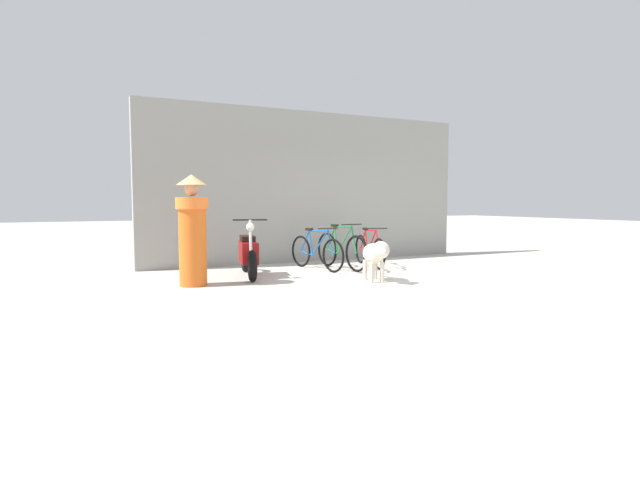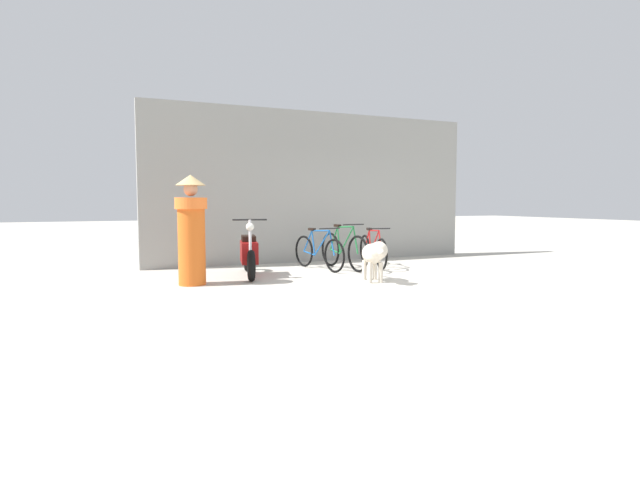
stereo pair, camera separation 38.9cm
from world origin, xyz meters
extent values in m
plane|color=#B7B2A5|center=(0.00, 0.00, 0.00)|extent=(60.00, 60.00, 0.00)
cube|color=gray|center=(0.00, 3.13, 1.64)|extent=(7.49, 0.20, 3.28)
torus|color=black|center=(-0.43, 1.27, 0.32)|extent=(0.16, 0.63, 0.63)
torus|color=black|center=(-0.63, 2.31, 0.32)|extent=(0.16, 0.63, 0.63)
cylinder|color=#1959A5|center=(-0.51, 1.67, 0.52)|extent=(0.12, 0.52, 0.53)
cylinder|color=#1959A5|center=(-0.56, 1.97, 0.51)|extent=(0.05, 0.14, 0.48)
cylinder|color=#1959A5|center=(-0.52, 1.73, 0.76)|extent=(0.14, 0.60, 0.06)
cylinder|color=#1959A5|center=(-0.59, 2.11, 0.29)|extent=(0.10, 0.40, 0.08)
cylinder|color=#1959A5|center=(-0.60, 2.16, 0.53)|extent=(0.09, 0.31, 0.44)
cylinder|color=#1959A5|center=(-0.45, 1.35, 0.55)|extent=(0.06, 0.19, 0.47)
cube|color=black|center=(-0.57, 2.02, 0.78)|extent=(0.10, 0.19, 0.05)
cylinder|color=black|center=(-0.46, 1.43, 0.82)|extent=(0.46, 0.11, 0.02)
torus|color=black|center=(0.00, 1.15, 0.35)|extent=(0.11, 0.69, 0.69)
torus|color=black|center=(-0.10, 2.16, 0.35)|extent=(0.11, 0.69, 0.69)
cylinder|color=#1E7238|center=(-0.04, 1.55, 0.57)|extent=(0.08, 0.50, 0.57)
cylinder|color=#1E7238|center=(-0.07, 1.84, 0.55)|extent=(0.04, 0.13, 0.53)
cylinder|color=#1E7238|center=(-0.05, 1.60, 0.83)|extent=(0.08, 0.59, 0.06)
cylinder|color=#1E7238|center=(-0.08, 1.98, 0.32)|extent=(0.07, 0.39, 0.08)
cylinder|color=#1E7238|center=(-0.09, 2.03, 0.58)|extent=(0.06, 0.30, 0.48)
cylinder|color=#1E7238|center=(-0.01, 1.23, 0.60)|extent=(0.05, 0.18, 0.51)
cube|color=black|center=(-0.08, 1.89, 0.84)|extent=(0.09, 0.19, 0.05)
cylinder|color=black|center=(-0.02, 1.31, 0.89)|extent=(0.46, 0.07, 0.02)
torus|color=black|center=(0.56, 1.24, 0.31)|extent=(0.16, 0.61, 0.62)
torus|color=black|center=(0.76, 2.28, 0.31)|extent=(0.16, 0.61, 0.62)
cylinder|color=red|center=(0.64, 1.65, 0.51)|extent=(0.13, 0.52, 0.51)
cylinder|color=red|center=(0.70, 1.94, 0.49)|extent=(0.05, 0.14, 0.47)
cylinder|color=red|center=(0.65, 1.70, 0.74)|extent=(0.14, 0.60, 0.06)
cylinder|color=red|center=(0.73, 2.09, 0.28)|extent=(0.10, 0.40, 0.07)
cylinder|color=red|center=(0.74, 2.14, 0.52)|extent=(0.09, 0.31, 0.43)
cylinder|color=red|center=(0.58, 1.32, 0.53)|extent=(0.06, 0.19, 0.46)
cube|color=black|center=(0.71, 2.00, 0.75)|extent=(0.10, 0.19, 0.05)
cylinder|color=black|center=(0.59, 1.40, 0.79)|extent=(0.46, 0.11, 0.02)
torus|color=black|center=(-2.13, 0.90, 0.26)|extent=(0.23, 0.54, 0.53)
torus|color=black|center=(-1.87, 2.10, 0.26)|extent=(0.23, 0.54, 0.53)
cube|color=maroon|center=(-2.00, 1.50, 0.43)|extent=(0.44, 0.85, 0.37)
cube|color=black|center=(-1.97, 1.64, 0.66)|extent=(0.34, 0.56, 0.10)
cylinder|color=silver|center=(-2.08, 1.12, 0.72)|extent=(0.08, 0.15, 0.59)
cylinder|color=silver|center=(-2.11, 0.99, 0.35)|extent=(0.08, 0.22, 0.20)
cylinder|color=black|center=(-2.07, 1.17, 1.01)|extent=(0.57, 0.15, 0.03)
sphere|color=silver|center=(-2.08, 1.14, 0.89)|extent=(0.17, 0.17, 0.14)
ellipsoid|color=beige|center=(-0.28, 0.11, 0.46)|extent=(0.46, 0.64, 0.33)
cylinder|color=beige|center=(-0.23, -0.08, 0.17)|extent=(0.09, 0.09, 0.33)
cylinder|color=beige|center=(-0.41, -0.04, 0.17)|extent=(0.09, 0.09, 0.33)
cylinder|color=beige|center=(-0.15, 0.26, 0.17)|extent=(0.09, 0.09, 0.33)
cylinder|color=beige|center=(-0.32, 0.31, 0.17)|extent=(0.09, 0.09, 0.33)
sphere|color=beige|center=(-0.37, -0.24, 0.55)|extent=(0.34, 0.34, 0.28)
ellipsoid|color=beige|center=(-0.40, -0.36, 0.53)|extent=(0.15, 0.18, 0.11)
cylinder|color=beige|center=(-0.19, 0.49, 0.43)|extent=(0.11, 0.26, 0.18)
cylinder|color=orange|center=(-3.08, 0.96, 0.69)|extent=(0.56, 0.56, 1.38)
cylinder|color=orange|center=(-3.08, 0.96, 1.29)|extent=(0.66, 0.66, 0.18)
sphere|color=tan|center=(-3.08, 0.96, 1.52)|extent=(0.29, 0.29, 0.22)
cone|color=tan|center=(-3.08, 0.96, 1.66)|extent=(0.62, 0.62, 0.16)
camera|label=1|loc=(-4.70, -6.90, 1.32)|focal=28.00mm
camera|label=2|loc=(-4.35, -7.07, 1.32)|focal=28.00mm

